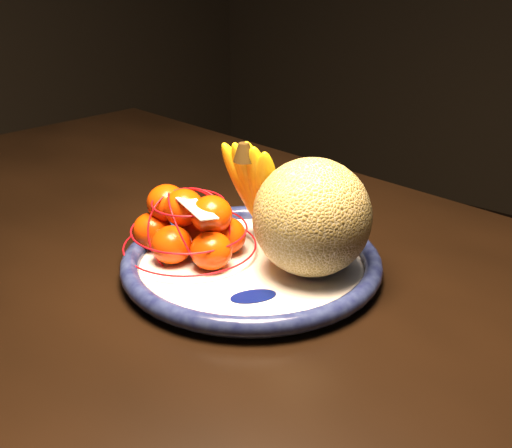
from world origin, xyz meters
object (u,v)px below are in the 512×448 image
Objects in this scene: cantaloupe at (312,217)px; mandarin_bag at (189,227)px; banana_bunch at (258,186)px; dining_table at (176,286)px; fruit_bowl at (251,263)px.

cantaloupe reaches higher than mandarin_bag.
mandarin_bag is (-0.05, -0.09, -0.05)m from banana_bunch.
fruit_bowl reaches higher than dining_table.
fruit_bowl is 1.73× the size of mandarin_bag.
fruit_bowl is 2.29× the size of cantaloupe.
banana_bunch is 0.11m from mandarin_bag.
fruit_bowl is at bearing -156.17° from cantaloupe.
dining_table is 0.16m from mandarin_bag.
cantaloupe is at bearing -16.04° from banana_bunch.
banana_bunch is at bearing 32.25° from dining_table.
dining_table is 0.23m from banana_bunch.
banana_bunch is at bearing 60.99° from mandarin_bag.
dining_table is 9.42× the size of banana_bunch.
cantaloupe is 0.92× the size of banana_bunch.
cantaloupe is (0.08, 0.03, 0.08)m from fruit_bowl.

